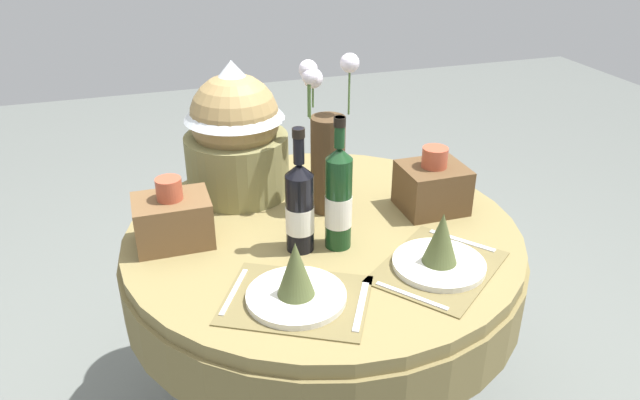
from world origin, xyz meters
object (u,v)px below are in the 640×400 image
flower_vase (327,150)px  wine_bottle_right (339,198)px  place_setting_left (296,284)px  dining_table (323,269)px  gift_tub_back_left (235,127)px  place_setting_right (440,252)px  wine_bottle_left (300,207)px  woven_basket_side_right (432,186)px  woven_basket_side_left (173,219)px

flower_vase → wine_bottle_right: flower_vase is taller
place_setting_left → dining_table: bearing=61.5°
wine_bottle_right → gift_tub_back_left: bearing=115.0°
place_setting_right → wine_bottle_left: bearing=147.3°
dining_table → gift_tub_back_left: gift_tub_back_left is taller
place_setting_right → woven_basket_side_right: 0.33m
woven_basket_side_left → woven_basket_side_right: (0.77, -0.04, 0.00)m
wine_bottle_left → wine_bottle_right: 0.11m
dining_table → flower_vase: 0.36m
wine_bottle_left → woven_basket_side_right: 0.46m
dining_table → place_setting_right: 0.41m
wine_bottle_left → wine_bottle_right: (0.10, -0.02, 0.02)m
place_setting_right → flower_vase: size_ratio=0.91×
wine_bottle_left → wine_bottle_right: size_ratio=0.94×
gift_tub_back_left → flower_vase: bearing=-39.7°
gift_tub_back_left → woven_basket_side_left: (-0.23, -0.26, -0.15)m
flower_vase → woven_basket_side_right: (0.30, -0.10, -0.12)m
wine_bottle_left → woven_basket_side_left: 0.35m
flower_vase → wine_bottle_right: (-0.04, -0.22, -0.05)m
dining_table → place_setting_left: bearing=-118.5°
place_setting_left → woven_basket_side_left: (-0.25, 0.36, 0.03)m
flower_vase → wine_bottle_left: flower_vase is taller
wine_bottle_left → woven_basket_side_right: bearing=13.1°
gift_tub_back_left → place_setting_right: bearing=-56.0°
place_setting_left → gift_tub_back_left: bearing=91.4°
dining_table → gift_tub_back_left: size_ratio=2.70×
place_setting_left → woven_basket_side_right: woven_basket_side_right is taller
place_setting_left → gift_tub_back_left: size_ratio=0.99×
place_setting_left → wine_bottle_left: bearing=71.5°
place_setting_right → woven_basket_side_right: bearing=66.8°
gift_tub_back_left → woven_basket_side_left: size_ratio=2.09×
place_setting_right → woven_basket_side_left: 0.72m
flower_vase → wine_bottle_left: (-0.14, -0.20, -0.06)m
place_setting_left → gift_tub_back_left: gift_tub_back_left is taller
woven_basket_side_right → dining_table: bearing=-176.7°
flower_vase → woven_basket_side_right: bearing=-18.6°
gift_tub_back_left → woven_basket_side_left: bearing=-131.7°
place_setting_right → flower_vase: flower_vase is taller
dining_table → woven_basket_side_left: (-0.41, 0.06, 0.21)m
dining_table → wine_bottle_right: bearing=-83.6°
place_setting_left → wine_bottle_left: wine_bottle_left is taller
woven_basket_side_right → place_setting_left: bearing=-147.8°
dining_table → gift_tub_back_left: 0.51m
wine_bottle_right → woven_basket_side_right: wine_bottle_right is taller
wine_bottle_left → gift_tub_back_left: 0.42m
flower_vase → woven_basket_side_left: bearing=-171.9°
gift_tub_back_left → dining_table: bearing=-60.0°
wine_bottle_left → place_setting_right: bearing=-32.7°
dining_table → wine_bottle_left: bearing=-138.0°
wine_bottle_right → woven_basket_side_left: bearing=159.9°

